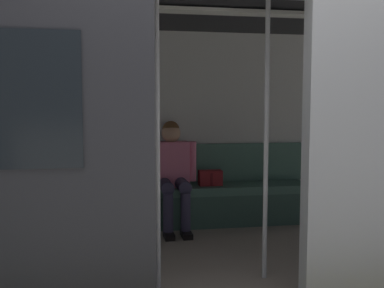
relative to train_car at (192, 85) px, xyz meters
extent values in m
cube|color=#ADAFB5|center=(-1.01, 1.14, -0.42)|extent=(0.95, 0.12, 2.20)
cube|color=black|center=(-1.01, 1.15, -0.15)|extent=(0.52, 0.02, 0.55)
cube|color=black|center=(-0.06, -0.08, 0.74)|extent=(6.40, 2.57, 0.12)
cube|color=gray|center=(-0.06, -0.08, -1.51)|extent=(6.08, 2.41, 0.01)
cube|color=silver|center=(-0.06, -1.28, -0.42)|extent=(6.08, 0.10, 2.20)
cube|color=#4C7566|center=(-0.06, -1.22, -0.84)|extent=(3.52, 0.06, 0.45)
cube|color=white|center=(-0.06, -0.08, 0.65)|extent=(4.48, 0.16, 0.03)
cube|color=#4C7566|center=(-0.06, -1.00, -1.11)|extent=(2.90, 0.44, 0.09)
cube|color=#39574C|center=(-0.06, -0.80, -1.33)|extent=(2.90, 0.04, 0.36)
cube|color=pink|center=(0.07, -0.98, -0.81)|extent=(0.39, 0.23, 0.50)
sphere|color=tan|center=(0.07, -0.98, -0.47)|extent=(0.21, 0.21, 0.21)
sphere|color=brown|center=(0.07, -0.99, -0.43)|extent=(0.19, 0.19, 0.19)
cylinder|color=pink|center=(-0.17, -0.96, -0.78)|extent=(0.08, 0.08, 0.44)
cylinder|color=pink|center=(0.30, -0.95, -0.78)|extent=(0.08, 0.08, 0.44)
cylinder|color=#38334C|center=(-0.03, -0.79, -1.01)|extent=(0.15, 0.40, 0.14)
cylinder|color=#38334C|center=(0.15, -0.78, -1.01)|extent=(0.15, 0.40, 0.14)
cylinder|color=#38334C|center=(-0.03, -0.59, -1.27)|extent=(0.10, 0.10, 0.41)
cylinder|color=#38334C|center=(0.15, -0.58, -1.27)|extent=(0.10, 0.10, 0.41)
cube|color=black|center=(-0.03, -0.54, -1.48)|extent=(0.11, 0.22, 0.06)
cube|color=black|center=(0.15, -0.53, -1.48)|extent=(0.11, 0.22, 0.06)
cube|color=maroon|center=(-0.37, -0.98, -0.98)|extent=(0.26, 0.14, 0.17)
cube|color=maroon|center=(-0.37, -0.91, -0.99)|extent=(0.02, 0.01, 0.14)
cube|color=#26598C|center=(0.42, -1.00, -1.05)|extent=(0.25, 0.27, 0.03)
cylinder|color=silver|center=(0.35, 0.62, -0.43)|extent=(0.04, 0.04, 2.18)
cylinder|color=silver|center=(-0.48, 0.58, -0.43)|extent=(0.04, 0.04, 2.18)
camera|label=1|loc=(0.60, 3.64, -0.20)|focal=39.65mm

